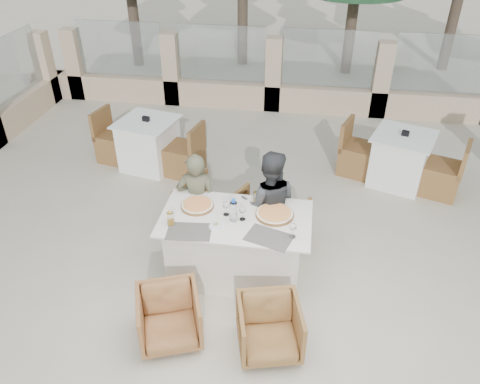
# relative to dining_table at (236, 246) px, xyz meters

# --- Properties ---
(ground) EXTENTS (80.00, 80.00, 0.00)m
(ground) POSITION_rel_dining_table_xyz_m (-0.04, -0.09, -0.39)
(ground) COLOR #BDB7A1
(ground) RESTS_ON ground
(sand_patch) EXTENTS (30.00, 16.00, 0.01)m
(sand_patch) POSITION_rel_dining_table_xyz_m (-0.04, 13.91, -0.38)
(sand_patch) COLOR beige
(sand_patch) RESTS_ON ground
(perimeter_wall_far) EXTENTS (10.00, 0.34, 1.60)m
(perimeter_wall_far) POSITION_rel_dining_table_xyz_m (-0.04, 4.71, 0.42)
(perimeter_wall_far) COLOR #C9AF8E
(perimeter_wall_far) RESTS_ON ground
(dining_table) EXTENTS (1.60, 0.90, 0.77)m
(dining_table) POSITION_rel_dining_table_xyz_m (0.00, 0.00, 0.00)
(dining_table) COLOR silver
(dining_table) RESTS_ON ground
(placemat_near_left) EXTENTS (0.47, 0.34, 0.00)m
(placemat_near_left) POSITION_rel_dining_table_xyz_m (-0.43, -0.31, 0.39)
(placemat_near_left) COLOR #59554C
(placemat_near_left) RESTS_ON dining_table
(placemat_near_right) EXTENTS (0.52, 0.42, 0.00)m
(placemat_near_right) POSITION_rel_dining_table_xyz_m (0.38, -0.28, 0.39)
(placemat_near_right) COLOR #5D5750
(placemat_near_right) RESTS_ON dining_table
(pizza_left) EXTENTS (0.43, 0.43, 0.05)m
(pizza_left) POSITION_rel_dining_table_xyz_m (-0.44, 0.13, 0.41)
(pizza_left) COLOR #D4481C
(pizza_left) RESTS_ON dining_table
(pizza_right) EXTENTS (0.54, 0.54, 0.05)m
(pizza_right) POSITION_rel_dining_table_xyz_m (0.40, 0.10, 0.41)
(pizza_right) COLOR #C84E1B
(pizza_right) RESTS_ON dining_table
(water_bottle) EXTENTS (0.09, 0.09, 0.27)m
(water_bottle) POSITION_rel_dining_table_xyz_m (-0.01, -0.05, 0.52)
(water_bottle) COLOR #BBE2F6
(water_bottle) RESTS_ON dining_table
(wine_glass_centre) EXTENTS (0.10, 0.10, 0.18)m
(wine_glass_centre) POSITION_rel_dining_table_xyz_m (-0.11, 0.04, 0.48)
(wine_glass_centre) COLOR white
(wine_glass_centre) RESTS_ON dining_table
(wine_glass_near) EXTENTS (0.10, 0.10, 0.18)m
(wine_glass_near) POSITION_rel_dining_table_xyz_m (0.08, -0.02, 0.48)
(wine_glass_near) COLOR silver
(wine_glass_near) RESTS_ON dining_table
(wine_glass_corner) EXTENTS (0.09, 0.09, 0.18)m
(wine_glass_corner) POSITION_rel_dining_table_xyz_m (0.61, -0.23, 0.48)
(wine_glass_corner) COLOR white
(wine_glass_corner) RESTS_ON dining_table
(beer_glass_left) EXTENTS (0.08, 0.08, 0.14)m
(beer_glass_left) POSITION_rel_dining_table_xyz_m (-0.65, -0.22, 0.46)
(beer_glass_left) COLOR gold
(beer_glass_left) RESTS_ON dining_table
(beer_glass_right) EXTENTS (0.07, 0.07, 0.14)m
(beer_glass_right) POSITION_rel_dining_table_xyz_m (0.18, 0.31, 0.45)
(beer_glass_right) COLOR orange
(beer_glass_right) RESTS_ON dining_table
(olive_dish) EXTENTS (0.13, 0.13, 0.04)m
(olive_dish) POSITION_rel_dining_table_xyz_m (-0.17, -0.19, 0.41)
(olive_dish) COLOR silver
(olive_dish) RESTS_ON dining_table
(armchair_far_left) EXTENTS (0.94, 0.95, 0.65)m
(armchair_far_left) POSITION_rel_dining_table_xyz_m (-0.43, 0.76, -0.06)
(armchair_far_left) COLOR brown
(armchair_far_left) RESTS_ON ground
(armchair_far_right) EXTENTS (0.81, 0.83, 0.61)m
(armchair_far_right) POSITION_rel_dining_table_xyz_m (0.40, 0.58, -0.08)
(armchair_far_right) COLOR olive
(armchair_far_right) RESTS_ON ground
(armchair_near_left) EXTENTS (0.75, 0.76, 0.54)m
(armchair_near_left) POSITION_rel_dining_table_xyz_m (-0.48, -1.00, -0.11)
(armchair_near_left) COLOR #9A6538
(armchair_near_left) RESTS_ON ground
(armchair_near_right) EXTENTS (0.70, 0.71, 0.54)m
(armchair_near_right) POSITION_rel_dining_table_xyz_m (0.48, -0.99, -0.12)
(armchair_near_right) COLOR olive
(armchair_near_right) RESTS_ON ground
(diner_left) EXTENTS (0.50, 0.37, 1.26)m
(diner_left) POSITION_rel_dining_table_xyz_m (-0.53, 0.43, 0.24)
(diner_left) COLOR #54543D
(diner_left) RESTS_ON ground
(diner_right) EXTENTS (0.69, 0.56, 1.35)m
(diner_right) POSITION_rel_dining_table_xyz_m (0.31, 0.42, 0.29)
(diner_right) COLOR #37393C
(diner_right) RESTS_ON ground
(bg_table_a) EXTENTS (1.78, 1.16, 0.77)m
(bg_table_a) POSITION_rel_dining_table_xyz_m (-1.71, 2.18, 0.00)
(bg_table_a) COLOR white
(bg_table_a) RESTS_ON ground
(bg_table_b) EXTENTS (1.82, 1.33, 0.77)m
(bg_table_b) POSITION_rel_dining_table_xyz_m (2.04, 2.28, 0.00)
(bg_table_b) COLOR white
(bg_table_b) RESTS_ON ground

